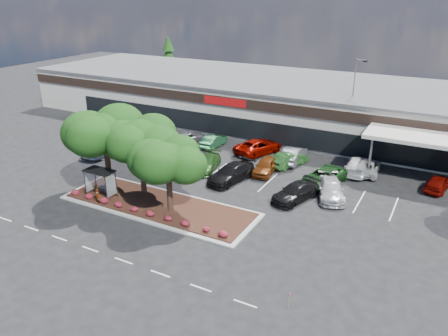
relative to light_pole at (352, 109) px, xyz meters
The scene contains 29 objects.
ground 29.78m from the light_pole, 107.69° to the right, with size 160.00×160.00×0.00m, color black.
retail_store 10.76m from the light_pole, 146.41° to the left, with size 80.40×25.20×6.25m.
landscape_island 26.78m from the light_pole, 114.48° to the right, with size 18.00×6.00×0.26m.
lane_markings 20.35m from the light_pole, 117.29° to the right, with size 33.12×20.06×0.01m.
shrub_row 28.62m from the light_pole, 112.72° to the right, with size 17.00×0.80×0.50m, color maroon, non-canonical shape.
bus_shelter 30.07m from the light_pole, 123.25° to the right, with size 2.75×1.55×2.59m.
island_tree_west 28.98m from the light_pole, 125.76° to the right, with size 7.20×7.20×7.89m, color #19370D, non-canonical shape.
island_tree_mid 26.49m from the light_pole, 120.49° to the right, with size 6.60×6.60×7.32m, color #19370D, non-canonical shape.
island_tree_east 26.11m from the light_pole, 111.21° to the right, with size 5.80×5.80×6.50m, color #19370D, non-canonical shape.
conifer_north_west 42.89m from the light_pole, 155.21° to the left, with size 4.40×4.40×10.00m, color #19370D.
person_waiting 30.93m from the light_pole, 121.06° to the right, with size 0.62×0.41×1.71m, color #594C47.
light_pole is the anchor object (origin of this frame).
survey_stake 31.59m from the light_pole, 82.75° to the right, with size 0.08×0.14×1.04m.
car_0 29.54m from the light_pole, 147.07° to the right, with size 2.86×6.21×1.72m, color silver.
car_1 24.70m from the light_pole, 145.73° to the right, with size 1.90×4.67×1.35m, color #1E5430.
car_2 18.98m from the light_pole, 128.23° to the right, with size 2.07×5.09×1.48m, color #204B1A.
car_3 18.21m from the light_pole, 116.27° to the right, with size 2.37×5.82×1.69m, color black.
car_4 14.20m from the light_pole, 114.29° to the right, with size 1.91×4.76×1.62m, color #672E0E.
car_5 17.44m from the light_pole, 92.49° to the right, with size 2.15×5.29×1.53m, color black.
car_6 13.02m from the light_pole, 87.37° to the right, with size 2.65×5.75×1.60m, color #1A4519.
car_7 15.47m from the light_pole, 82.62° to the right, with size 2.22×5.46×1.59m, color #B7B7B7.
car_10 20.05m from the light_pole, 156.38° to the right, with size 2.20×4.77×1.33m, color slate.
car_11 16.92m from the light_pole, 151.76° to the right, with size 1.58×4.53×1.49m, color #1D542D.
car_12 12.07m from the light_pole, 139.64° to the right, with size 2.84×6.17×1.71m, color #810801.
car_13 11.03m from the light_pole, 113.95° to the right, with size 1.67×4.80×1.58m, color #245521.
car_14 9.85m from the light_pole, 117.67° to the right, with size 1.82×5.22×1.72m, color #5E5D65.
car_15 9.09m from the light_pole, 69.82° to the right, with size 2.29×5.63×1.63m, color silver.
car_16 9.23m from the light_pole, 62.97° to the right, with size 2.35×5.10×1.42m, color #B4B4B4.
car_17 14.17m from the light_pole, 38.68° to the right, with size 1.75×4.34×1.48m, color #780A04.
Camera 1 is at (19.51, -23.66, 17.91)m, focal length 35.00 mm.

